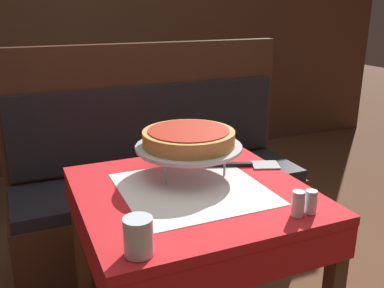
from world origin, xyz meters
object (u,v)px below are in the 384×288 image
salt_shaker (298,204)px  pepper_shaker (311,202)px  deep_dish_pizza (189,138)px  pizza_server (244,165)px  pizza_pan_stand (189,148)px  condiment_caddy (82,86)px  booth_bench (161,198)px  dining_table_rear (97,108)px  dining_table_front (192,214)px  water_glass_near (138,236)px

salt_shaker → pepper_shaker: (0.05, -0.00, -0.00)m
deep_dish_pizza → pizza_server: (0.22, -0.01, -0.13)m
pizza_pan_stand → pepper_shaker: 0.47m
pepper_shaker → condiment_caddy: condiment_caddy is taller
booth_bench → deep_dish_pizza: (-0.10, -0.63, 0.53)m
dining_table_rear → deep_dish_pizza: (0.02, -1.60, 0.24)m
dining_table_front → deep_dish_pizza: (0.04, 0.13, 0.23)m
deep_dish_pizza → salt_shaker: size_ratio=4.30×
condiment_caddy → dining_table_front: bearing=-87.8°
salt_shaker → dining_table_front: bearing=124.4°
booth_bench → pepper_shaker: size_ratio=21.25×
dining_table_rear → deep_dish_pizza: bearing=-89.4°
dining_table_rear → water_glass_near: water_glass_near is taller
pizza_server → pepper_shaker: pepper_shaker is taller
deep_dish_pizza → salt_shaker: deep_dish_pizza is taller
dining_table_rear → condiment_caddy: 0.18m
condiment_caddy → booth_bench: bearing=-77.9°
dining_table_rear → pizza_server: (0.24, -1.61, 0.10)m
booth_bench → condiment_caddy: (-0.21, 0.98, 0.45)m
deep_dish_pizza → pizza_server: 0.26m
dining_table_front → pizza_pan_stand: size_ratio=1.96×
dining_table_front → condiment_caddy: condiment_caddy is taller
water_glass_near → salt_shaker: size_ratio=1.28×
dining_table_front → condiment_caddy: size_ratio=4.59×
dining_table_rear → condiment_caddy: condiment_caddy is taller
water_glass_near → condiment_caddy: 2.06m
pizza_pan_stand → deep_dish_pizza: (0.00, -0.00, 0.04)m
dining_table_rear → salt_shaker: (0.18, -2.02, 0.14)m
salt_shaker → pepper_shaker: salt_shaker is taller
booth_bench → salt_shaker: bearing=-86.7°
pizza_server → condiment_caddy: (-0.33, 1.62, 0.05)m
dining_table_rear → condiment_caddy: size_ratio=4.82×
dining_table_front → water_glass_near: bearing=-131.7°
dining_table_rear → booth_bench: booth_bench is taller
pizza_pan_stand → water_glass_near: (-0.31, -0.43, -0.05)m
water_glass_near → pepper_shaker: water_glass_near is taller
booth_bench → condiment_caddy: size_ratio=9.19×
dining_table_front → pizza_server: (0.26, 0.12, 0.10)m
dining_table_front → pepper_shaker: (0.25, -0.30, 0.13)m
deep_dish_pizza → dining_table_front: bearing=-107.4°
pepper_shaker → booth_bench: bearing=95.8°
booth_bench → dining_table_rear: bearing=97.2°
booth_bench → pizza_server: bearing=-79.4°
pizza_server → salt_shaker: (-0.06, -0.41, 0.03)m
pizza_server → water_glass_near: bearing=-141.7°
dining_table_front → pizza_pan_stand: 0.23m
booth_bench → salt_shaker: size_ratio=19.60×
pizza_server → dining_table_front: bearing=-156.3°
condiment_caddy → water_glass_near: bearing=-95.8°
water_glass_near → salt_shaker: 0.48m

